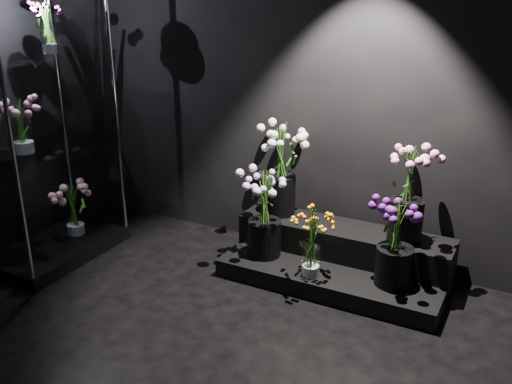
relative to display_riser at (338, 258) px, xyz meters
The scene contains 12 objects.
floor 1.76m from the display_riser, 107.59° to the right, with size 4.00×4.00×0.00m, color black.
wall_back 1.40m from the display_riser, 148.16° to the left, with size 4.00×4.00×0.00m, color black.
display_riser is the anchor object (origin of this frame).
display_case 2.53m from the display_riser, 161.22° to the right, with size 0.65×1.08×2.37m.
bouquet_orange_bells 0.43m from the display_riser, 105.66° to the right, with size 0.30×0.30×0.51m.
bouquet_lilac 0.67m from the display_riser, 160.49° to the right, with size 0.37×0.37×0.68m.
bouquet_purple 0.59m from the display_riser, 20.62° to the right, with size 0.36×0.36×0.62m.
bouquet_cream_roses 0.87m from the display_riser, 167.37° to the left, with size 0.44×0.44×0.74m.
bouquet_pink_roses 0.77m from the display_riser, 10.20° to the left, with size 0.40×0.40×0.69m.
bouquet_case_pink 2.57m from the display_riser, 157.45° to the right, with size 0.40×0.40×0.41m.
bouquet_case_magenta 2.78m from the display_riser, 164.36° to the right, with size 0.27×0.27×0.38m.
bouquet_case_base_pink 2.24m from the display_riser, 166.09° to the right, with size 0.41×0.41×0.46m.
Camera 1 is at (1.78, -2.07, 2.16)m, focal length 40.00 mm.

